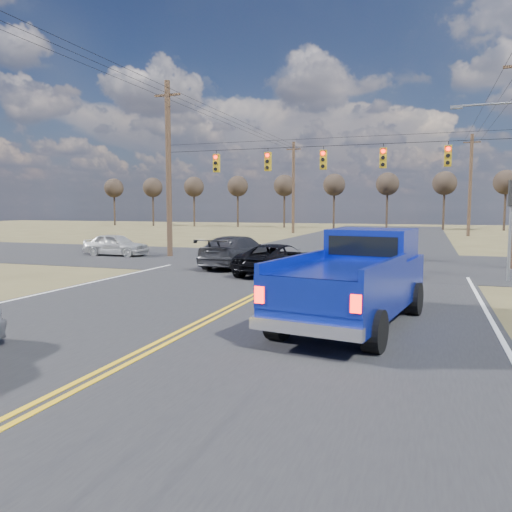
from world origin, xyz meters
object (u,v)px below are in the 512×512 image
(pickup_truck, at_px, (356,280))
(black_suv, at_px, (278,259))
(dgrey_car_queue, at_px, (238,251))
(white_car_queue, at_px, (357,259))
(cross_car_west, at_px, (116,245))

(pickup_truck, xyz_separation_m, black_suv, (-4.40, 8.08, -0.45))
(dgrey_car_queue, bearing_deg, black_suv, 147.84)
(black_suv, distance_m, dgrey_car_queue, 3.25)
(black_suv, relative_size, white_car_queue, 1.10)
(white_car_queue, height_order, dgrey_car_queue, dgrey_car_queue)
(pickup_truck, relative_size, black_suv, 1.34)
(cross_car_west, bearing_deg, dgrey_car_queue, -107.12)
(dgrey_car_queue, xyz_separation_m, cross_car_west, (-8.82, 2.84, -0.09))
(black_suv, xyz_separation_m, dgrey_car_queue, (-2.58, 1.97, 0.10))
(black_suv, xyz_separation_m, white_car_queue, (3.24, 0.64, 0.05))
(pickup_truck, bearing_deg, cross_car_west, 149.92)
(white_car_queue, bearing_deg, dgrey_car_queue, -7.43)
(white_car_queue, bearing_deg, cross_car_west, -10.44)
(black_suv, relative_size, cross_car_west, 1.22)
(pickup_truck, bearing_deg, dgrey_car_queue, 133.91)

